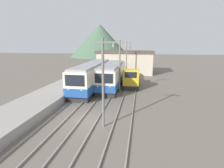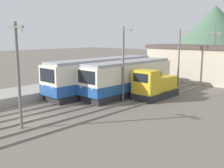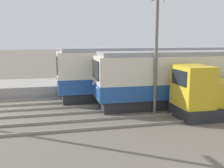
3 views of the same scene
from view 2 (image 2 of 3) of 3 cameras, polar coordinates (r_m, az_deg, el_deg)
ground_plane at (r=21.00m, az=-19.17°, el=-7.40°), size 200.00×200.00×0.00m
track_left at (r=23.24m, az=-22.20°, el=-5.73°), size 1.54×60.00×0.14m
track_center at (r=20.81m, az=-18.92°, el=-7.34°), size 1.54×60.00×0.14m
track_right at (r=18.33m, az=-14.42°, el=-9.49°), size 1.54×60.00×0.14m
commuter_train_left at (r=29.27m, az=-1.96°, el=1.59°), size 2.84×14.57×3.82m
commuter_train_center at (r=28.23m, az=3.66°, el=1.11°), size 2.84×12.20×3.65m
shunting_locomotive at (r=26.90m, az=9.19°, el=-0.51°), size 2.40×5.32×3.00m
catenary_mast_near at (r=18.31m, az=-19.73°, el=2.50°), size 2.00×0.20×7.12m
catenary_mast_mid at (r=24.96m, az=2.47°, el=4.98°), size 2.00×0.20×7.12m
catenary_mast_far at (r=33.70m, az=14.38°, el=6.03°), size 2.00×0.20×7.12m
catenary_mast_distant at (r=43.28m, az=21.23°, el=6.51°), size 2.00×0.20×7.12m
station_building at (r=39.13m, az=17.39°, el=4.45°), size 12.60×6.30×5.04m
mountain_backdrop at (r=90.24m, az=21.30°, el=10.71°), size 30.12×30.12×16.04m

